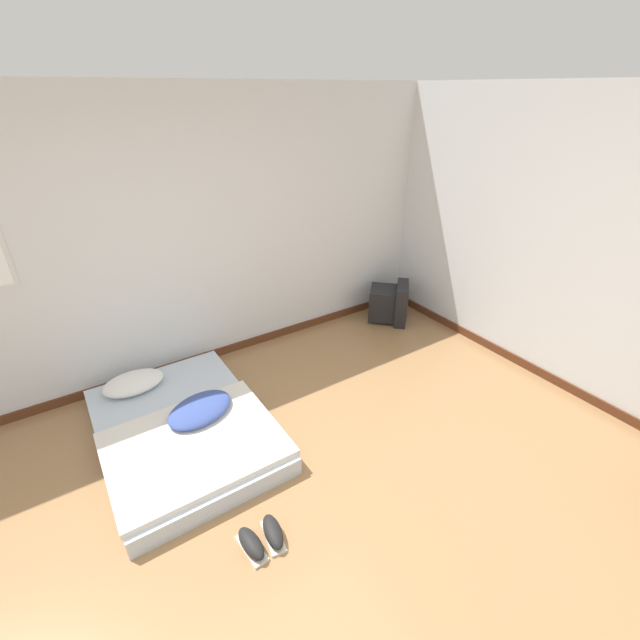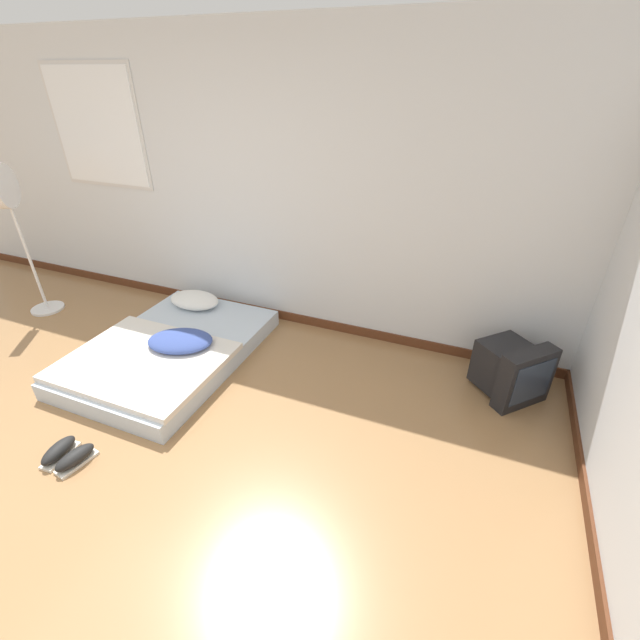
% 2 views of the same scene
% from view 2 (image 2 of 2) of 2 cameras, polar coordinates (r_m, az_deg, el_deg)
% --- Properties ---
extents(ground_plane, '(20.00, 20.00, 0.00)m').
position_cam_2_polar(ground_plane, '(3.21, -33.56, -20.26)').
color(ground_plane, '#997047').
extents(wall_back, '(8.39, 0.08, 2.60)m').
position_cam_2_polar(wall_back, '(4.17, -10.41, 16.97)').
color(wall_back, silver).
rests_on(wall_back, ground_plane).
extents(mattress_bed, '(1.25, 1.75, 0.30)m').
position_cam_2_polar(mattress_bed, '(4.00, -19.32, -3.56)').
color(mattress_bed, silver).
rests_on(mattress_bed, ground_plane).
extents(crt_tv, '(0.61, 0.60, 0.47)m').
position_cam_2_polar(crt_tv, '(3.64, 24.13, -6.09)').
color(crt_tv, black).
rests_on(crt_tv, ground_plane).
extents(sneaker_pair, '(0.29, 0.27, 0.10)m').
position_cam_2_polar(sneaker_pair, '(3.37, -30.67, -15.19)').
color(sneaker_pair, silver).
rests_on(sneaker_pair, ground_plane).
extents(standing_fan, '(0.32, 0.40, 1.51)m').
position_cam_2_polar(standing_fan, '(5.11, -35.91, 11.94)').
color(standing_fan, silver).
rests_on(standing_fan, ground_plane).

